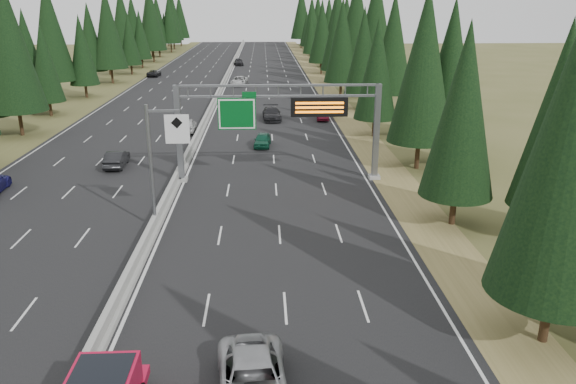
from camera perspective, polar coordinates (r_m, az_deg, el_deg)
name	(u,v)px	position (r m, az deg, el deg)	size (l,w,h in m)	color
road	(218,96)	(90.46, -7.11, 9.68)	(32.00, 260.00, 0.08)	black
shoulder_right	(330,95)	(90.82, 4.33, 9.80)	(3.60, 260.00, 0.06)	olive
shoulder_left	(104,97)	(93.55, -18.18, 9.20)	(3.60, 260.00, 0.06)	#505126
median_barrier	(218,93)	(90.40, -7.12, 9.92)	(0.70, 260.00, 0.85)	gray
sign_gantry	(286,118)	(44.87, -0.16, 7.56)	(16.75, 0.98, 7.80)	slate
hov_sign_pole	(160,158)	(35.88, -12.91, 3.36)	(2.80, 0.50, 8.00)	slate
tree_row_right	(363,36)	(86.50, 7.61, 15.40)	(11.81, 244.39, 18.96)	black
tree_row_left	(61,36)	(90.08, -22.06, 14.49)	(11.61, 241.71, 18.99)	black
silver_minivan	(253,382)	(21.51, -3.58, -18.67)	(2.58, 5.60, 1.56)	#9D9EA2
car_ahead_green	(262,140)	(57.11, -2.62, 5.31)	(1.57, 3.91, 1.33)	#114C35
car_ahead_dkred	(323,114)	(70.82, 3.55, 7.93)	(1.49, 4.28, 1.41)	#540C1B
car_ahead_dkgrey	(272,114)	(70.47, -1.66, 7.97)	(2.18, 5.35, 1.55)	black
car_ahead_white	(239,81)	(101.46, -4.97, 11.18)	(2.57, 5.57, 1.55)	#BDBDBD
car_ahead_far	(239,62)	(135.50, -5.02, 13.06)	(1.94, 4.82, 1.64)	black
car_onc_near	(116,159)	(52.08, -17.03, 3.25)	(1.53, 4.39, 1.45)	black
car_onc_white	(187,125)	(64.72, -10.18, 6.72)	(1.84, 4.57, 1.56)	silver
car_onc_far	(154,73)	(116.83, -13.46, 11.67)	(2.16, 4.69, 1.30)	black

